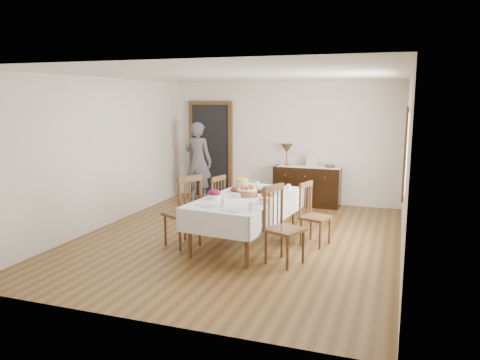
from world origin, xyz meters
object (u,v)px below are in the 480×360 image
(dining_table, at_px, (247,202))
(chair_right_near, at_px, (282,224))
(table_lamp, at_px, (287,149))
(person, at_px, (198,159))
(chair_left_near, at_px, (184,210))
(chair_right_far, at_px, (313,213))
(sideboard, at_px, (307,186))
(chair_left_far, at_px, (212,204))

(dining_table, distance_m, chair_right_near, 0.96)
(table_lamp, bearing_deg, person, -170.47)
(chair_left_near, relative_size, chair_right_far, 1.15)
(sideboard, bearing_deg, chair_left_near, -110.04)
(chair_left_far, distance_m, table_lamp, 2.69)
(chair_left_far, distance_m, person, 2.55)
(chair_left_near, relative_size, person, 0.60)
(chair_right_near, distance_m, person, 4.27)
(chair_left_near, relative_size, table_lamp, 2.43)
(chair_left_far, height_order, person, person)
(dining_table, height_order, chair_left_near, chair_left_near)
(table_lamp, bearing_deg, chair_right_far, -68.00)
(dining_table, height_order, table_lamp, table_lamp)
(dining_table, xyz_separation_m, sideboard, (0.36, 2.95, -0.25))
(chair_right_far, bearing_deg, chair_left_far, 103.64)
(dining_table, relative_size, table_lamp, 5.06)
(person, relative_size, table_lamp, 4.04)
(dining_table, height_order, person, person)
(table_lamp, bearing_deg, chair_left_near, -102.82)
(dining_table, bearing_deg, chair_right_far, 27.02)
(person, height_order, table_lamp, person)
(chair_left_near, bearing_deg, person, -132.32)
(dining_table, distance_m, chair_left_near, 0.96)
(chair_right_far, height_order, person, person)
(table_lamp, bearing_deg, dining_table, -88.17)
(dining_table, xyz_separation_m, chair_right_far, (0.96, 0.36, -0.18))
(chair_left_near, bearing_deg, chair_right_near, 109.26)
(chair_right_far, bearing_deg, person, 69.26)
(chair_left_far, distance_m, chair_right_near, 1.83)
(chair_left_near, bearing_deg, dining_table, 142.28)
(chair_left_far, relative_size, chair_right_near, 0.90)
(chair_right_far, bearing_deg, dining_table, 127.43)
(dining_table, distance_m, table_lamp, 3.02)
(dining_table, height_order, sideboard, sideboard)
(chair_right_near, xyz_separation_m, table_lamp, (-0.81, 3.60, 0.64))
(chair_left_near, distance_m, sideboard, 3.57)
(chair_left_near, bearing_deg, chair_right_far, 139.88)
(chair_right_near, bearing_deg, person, 62.30)
(dining_table, bearing_deg, chair_left_far, 155.60)
(chair_left_far, xyz_separation_m, table_lamp, (0.67, 2.51, 0.69))
(chair_right_near, relative_size, sideboard, 0.78)
(chair_right_near, relative_size, table_lamp, 2.35)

